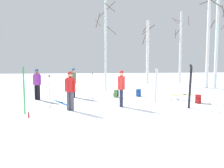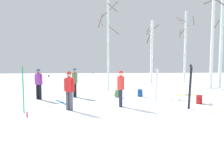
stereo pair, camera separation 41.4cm
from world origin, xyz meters
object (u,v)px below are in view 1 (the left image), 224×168
(backpack_0, at_px, (139,93))
(birch_tree_3, at_px, (208,37))
(backpack_2, at_px, (198,99))
(ski_pair_planted_0, at_px, (156,86))
(person_0, at_px, (37,82))
(birch_tree_0, at_px, (105,40))
(ski_poles_0, at_px, (92,85))
(ski_poles_1, at_px, (50,91))
(person_2, at_px, (73,81))
(birch_tree_2, at_px, (180,45))
(ski_pair_planted_1, at_px, (24,91))
(person_1, at_px, (70,88))
(ski_pair_planted_2, at_px, (190,87))
(water_bottle_0, at_px, (29,115))
(ski_pair_lying_0, at_px, (184,95))
(backpack_1, at_px, (116,94))
(ski_pair_lying_1, at_px, (61,103))
(person_3, at_px, (121,86))
(birch_tree_1, at_px, (148,51))
(birch_tree_4, at_px, (217,36))

(backpack_0, distance_m, birch_tree_3, 8.10)
(backpack_0, xyz_separation_m, backpack_2, (2.51, -2.64, 0.00))
(birch_tree_3, bearing_deg, ski_pair_planted_0, -134.10)
(person_0, distance_m, birch_tree_0, 6.08)
(ski_poles_0, relative_size, ski_poles_1, 0.98)
(person_2, relative_size, birch_tree_2, 0.26)
(ski_pair_planted_1, bearing_deg, birch_tree_2, 47.94)
(person_1, xyz_separation_m, ski_pair_planted_2, (5.39, -0.04, 0.01))
(birch_tree_3, bearing_deg, water_bottle_0, -142.90)
(ski_pair_lying_0, height_order, water_bottle_0, water_bottle_0)
(ski_pair_planted_0, xyz_separation_m, ski_pair_planted_1, (-6.08, -2.08, 0.09))
(backpack_1, xyz_separation_m, birch_tree_0, (-0.36, 3.29, 3.35))
(ski_pair_planted_2, distance_m, backpack_1, 4.71)
(ski_pair_lying_1, distance_m, birch_tree_0, 6.60)
(person_0, xyz_separation_m, backpack_2, (8.34, -2.02, -0.77))
(person_3, xyz_separation_m, ski_pair_lying_0, (4.46, 3.43, -0.97))
(ski_pair_lying_0, xyz_separation_m, backpack_1, (-4.35, -0.51, 0.20))
(person_1, height_order, backpack_0, person_1)
(person_0, bearing_deg, birch_tree_3, 19.86)
(person_0, height_order, water_bottle_0, person_0)
(backpack_2, distance_m, water_bottle_0, 8.20)
(ski_pair_planted_2, distance_m, backpack_2, 1.69)
(ski_poles_1, distance_m, birch_tree_1, 13.97)
(ski_pair_lying_1, distance_m, birch_tree_3, 12.57)
(person_2, distance_m, ski_poles_0, 1.39)
(backpack_2, bearing_deg, ski_pair_lying_0, 81.47)
(person_3, bearing_deg, ski_pair_lying_1, 155.48)
(person_2, relative_size, ski_pair_lying_1, 1.05)
(person_3, relative_size, birch_tree_1, 0.29)
(ski_pair_planted_1, bearing_deg, ski_pair_lying_1, 63.92)
(birch_tree_1, bearing_deg, person_3, -109.72)
(ski_pair_planted_0, distance_m, backpack_2, 2.23)
(ski_pair_lying_0, distance_m, birch_tree_3, 6.11)
(person_3, relative_size, birch_tree_4, 0.22)
(person_2, relative_size, backpack_0, 3.90)
(birch_tree_2, bearing_deg, birch_tree_3, -85.79)
(ski_pair_planted_0, relative_size, ski_pair_planted_2, 0.88)
(person_2, height_order, ski_poles_0, person_2)
(ski_pair_planted_1, bearing_deg, birch_tree_3, 34.10)
(person_0, distance_m, ski_pair_planted_1, 3.67)
(person_0, bearing_deg, backpack_1, 5.23)
(ski_poles_1, xyz_separation_m, water_bottle_0, (-0.54, -1.80, -0.70))
(backpack_1, bearing_deg, backpack_0, 8.80)
(birch_tree_1, bearing_deg, birch_tree_4, -44.96)
(birch_tree_4, bearing_deg, birch_tree_2, 105.68)
(birch_tree_4, bearing_deg, person_3, -140.11)
(person_0, xyz_separation_m, birch_tree_0, (4.08, 3.69, 2.58))
(ski_pair_lying_0, distance_m, birch_tree_0, 6.52)
(water_bottle_0, xyz_separation_m, birch_tree_0, (3.59, 8.06, 3.46))
(ski_poles_0, height_order, birch_tree_0, birch_tree_0)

